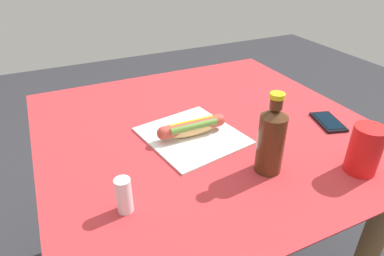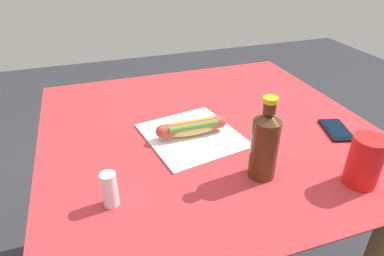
{
  "view_description": "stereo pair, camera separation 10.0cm",
  "coord_description": "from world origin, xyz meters",
  "px_view_note": "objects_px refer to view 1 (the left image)",
  "views": [
    {
      "loc": [
        0.44,
        0.82,
        1.28
      ],
      "look_at": [
        0.07,
        0.03,
        0.77
      ],
      "focal_mm": 31.11,
      "sensor_mm": 36.0,
      "label": 1
    },
    {
      "loc": [
        0.34,
        0.85,
        1.28
      ],
      "look_at": [
        0.07,
        0.03,
        0.77
      ],
      "focal_mm": 31.11,
      "sensor_mm": 36.0,
      "label": 2
    }
  ],
  "objects_px": {
    "cell_phone": "(328,122)",
    "salt_shaker": "(124,195)",
    "hot_dog": "(192,127)",
    "drinking_cup": "(365,150)",
    "soda_bottle": "(271,139)"
  },
  "relations": [
    {
      "from": "cell_phone",
      "to": "salt_shaker",
      "type": "relative_size",
      "value": 1.67
    },
    {
      "from": "hot_dog",
      "to": "soda_bottle",
      "type": "distance_m",
      "value": 0.26
    },
    {
      "from": "cell_phone",
      "to": "salt_shaker",
      "type": "height_order",
      "value": "salt_shaker"
    },
    {
      "from": "soda_bottle",
      "to": "hot_dog",
      "type": "bearing_deg",
      "value": -64.98
    },
    {
      "from": "cell_phone",
      "to": "drinking_cup",
      "type": "relative_size",
      "value": 1.11
    },
    {
      "from": "hot_dog",
      "to": "drinking_cup",
      "type": "height_order",
      "value": "drinking_cup"
    },
    {
      "from": "cell_phone",
      "to": "salt_shaker",
      "type": "distance_m",
      "value": 0.72
    },
    {
      "from": "hot_dog",
      "to": "drinking_cup",
      "type": "xyz_separation_m",
      "value": [
        -0.32,
        0.34,
        0.03
      ]
    },
    {
      "from": "salt_shaker",
      "to": "hot_dog",
      "type": "bearing_deg",
      "value": -140.76
    },
    {
      "from": "hot_dog",
      "to": "drinking_cup",
      "type": "relative_size",
      "value": 1.73
    },
    {
      "from": "hot_dog",
      "to": "cell_phone",
      "type": "xyz_separation_m",
      "value": [
        -0.44,
        0.11,
        -0.03
      ]
    },
    {
      "from": "drinking_cup",
      "to": "cell_phone",
      "type": "bearing_deg",
      "value": -117.36
    },
    {
      "from": "cell_phone",
      "to": "drinking_cup",
      "type": "height_order",
      "value": "drinking_cup"
    },
    {
      "from": "soda_bottle",
      "to": "drinking_cup",
      "type": "height_order",
      "value": "soda_bottle"
    },
    {
      "from": "drinking_cup",
      "to": "salt_shaker",
      "type": "distance_m",
      "value": 0.6
    }
  ]
}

